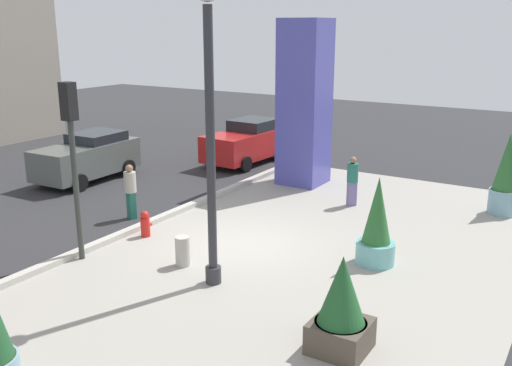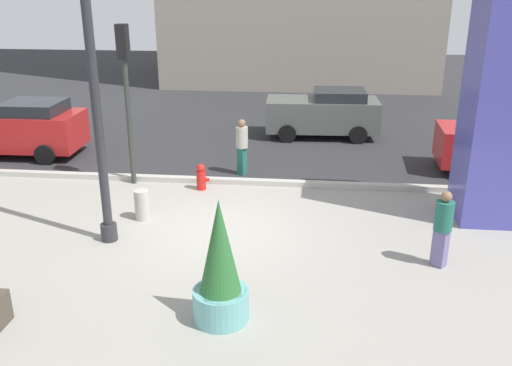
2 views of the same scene
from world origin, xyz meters
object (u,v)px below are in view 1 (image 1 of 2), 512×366
at_px(potted_plant_curbside, 377,227).
at_px(car_intersection, 88,157).
at_px(potted_plant_near_right, 341,308).
at_px(fire_hydrant, 145,224).
at_px(potted_plant_by_pillar, 506,177).
at_px(art_pillar_blue, 304,103).
at_px(pedestrian_on_sidewalk, 352,179).
at_px(car_passing_lane, 247,142).
at_px(pedestrian_crossing, 130,189).
at_px(lamp_post, 211,149).
at_px(concrete_bollard, 183,251).
at_px(traffic_light_corner, 72,143).

height_order(potted_plant_curbside, car_intersection, potted_plant_curbside).
bearing_deg(potted_plant_near_right, fire_hydrant, 70.28).
relative_size(potted_plant_by_pillar, car_intersection, 0.62).
distance_m(art_pillar_blue, car_intersection, 8.40).
bearing_deg(pedestrian_on_sidewalk, car_passing_lane, 61.96).
height_order(potted_plant_by_pillar, pedestrian_crossing, potted_plant_by_pillar).
relative_size(lamp_post, pedestrian_crossing, 3.81).
height_order(lamp_post, potted_plant_by_pillar, lamp_post).
relative_size(potted_plant_curbside, pedestrian_on_sidewalk, 1.36).
height_order(car_intersection, car_passing_lane, car_passing_lane).
relative_size(potted_plant_by_pillar, fire_hydrant, 3.43).
height_order(art_pillar_blue, pedestrian_crossing, art_pillar_blue).
height_order(fire_hydrant, concrete_bollard, same).
height_order(car_intersection, pedestrian_on_sidewalk, car_intersection).
height_order(art_pillar_blue, pedestrian_on_sidewalk, art_pillar_blue).
xyz_separation_m(potted_plant_near_right, car_intersection, (5.91, 12.94, 0.04)).
relative_size(concrete_bollard, traffic_light_corner, 0.17).
distance_m(concrete_bollard, car_intersection, 9.28).
xyz_separation_m(potted_plant_by_pillar, pedestrian_on_sidewalk, (-1.68, 4.33, -0.29)).
relative_size(art_pillar_blue, concrete_bollard, 7.92).
distance_m(potted_plant_curbside, car_intersection, 12.23).
xyz_separation_m(art_pillar_blue, traffic_light_corner, (-9.37, 1.44, 0.02)).
bearing_deg(lamp_post, pedestrian_crossing, 63.60).
distance_m(fire_hydrant, concrete_bollard, 2.38).
bearing_deg(concrete_bollard, potted_plant_curbside, -56.73).
bearing_deg(lamp_post, car_intersection, 62.64).
xyz_separation_m(concrete_bollard, car_passing_lane, (9.98, 4.54, 0.53)).
bearing_deg(car_passing_lane, traffic_light_corner, -169.19).
bearing_deg(traffic_light_corner, car_intersection, 46.25).
bearing_deg(pedestrian_on_sidewalk, potted_plant_near_right, -158.77).
xyz_separation_m(potted_plant_near_right, potted_plant_by_pillar, (9.85, -1.16, 0.34)).
bearing_deg(concrete_bollard, car_intersection, 61.41).
xyz_separation_m(lamp_post, car_intersection, (4.84, 9.35, -2.24)).
height_order(lamp_post, fire_hydrant, lamp_post).
bearing_deg(potted_plant_near_right, concrete_bollard, 72.96).
bearing_deg(car_passing_lane, potted_plant_by_pillar, -98.70).
bearing_deg(traffic_light_corner, fire_hydrant, -8.37).
distance_m(car_intersection, car_passing_lane, 6.61).
height_order(art_pillar_blue, car_intersection, art_pillar_blue).
distance_m(car_intersection, pedestrian_on_sidewalk, 10.03).
distance_m(art_pillar_blue, concrete_bollard, 8.80).
height_order(lamp_post, car_intersection, lamp_post).
relative_size(art_pillar_blue, car_passing_lane, 1.42).
height_order(lamp_post, art_pillar_blue, lamp_post).
bearing_deg(lamp_post, potted_plant_by_pillar, -28.48).
relative_size(pedestrian_on_sidewalk, pedestrian_crossing, 0.97).
distance_m(potted_plant_by_pillar, potted_plant_curbside, 6.12).
distance_m(traffic_light_corner, car_intersection, 8.15).
height_order(traffic_light_corner, car_passing_lane, traffic_light_corner).
xyz_separation_m(potted_plant_curbside, fire_hydrant, (-1.58, 6.10, -0.59)).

